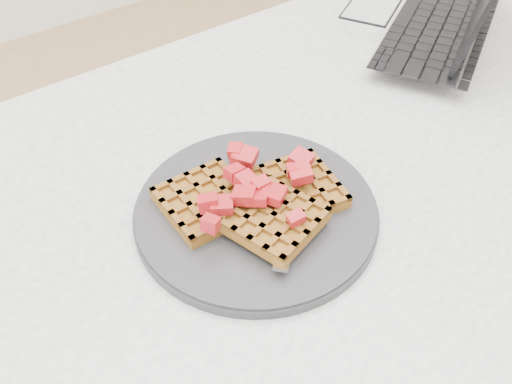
% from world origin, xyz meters
% --- Properties ---
extents(table, '(1.20, 0.80, 0.75)m').
position_xyz_m(table, '(0.00, 0.00, 0.64)').
color(table, silver).
rests_on(table, ground).
extents(plate, '(0.29, 0.29, 0.02)m').
position_xyz_m(plate, '(-0.15, -0.01, 0.76)').
color(plate, '#252528').
rests_on(plate, table).
extents(waffles, '(0.20, 0.18, 0.03)m').
position_xyz_m(waffles, '(-0.15, -0.01, 0.78)').
color(waffles, '#8F5C1E').
rests_on(waffles, plate).
extents(strawberry_pile, '(0.15, 0.15, 0.02)m').
position_xyz_m(strawberry_pile, '(-0.15, -0.01, 0.80)').
color(strawberry_pile, '#880008').
rests_on(strawberry_pile, waffles).
extents(fork, '(0.15, 0.14, 0.02)m').
position_xyz_m(fork, '(-0.12, -0.04, 0.77)').
color(fork, silver).
rests_on(fork, plate).
extents(laptop, '(0.44, 0.41, 0.25)m').
position_xyz_m(laptop, '(0.33, 0.17, 0.79)').
color(laptop, black).
rests_on(laptop, table).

